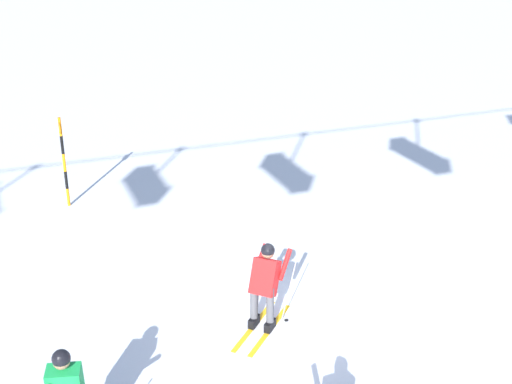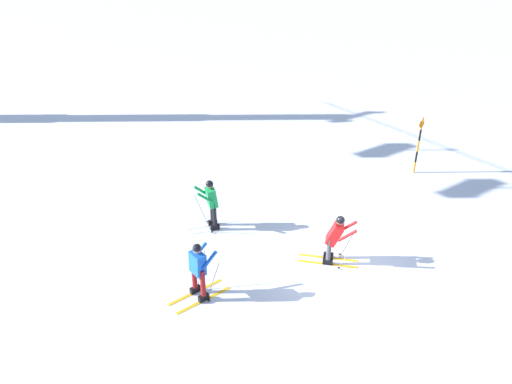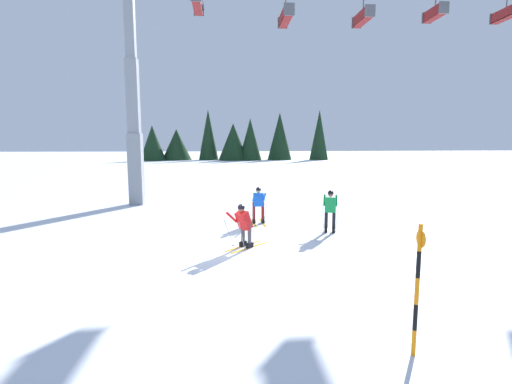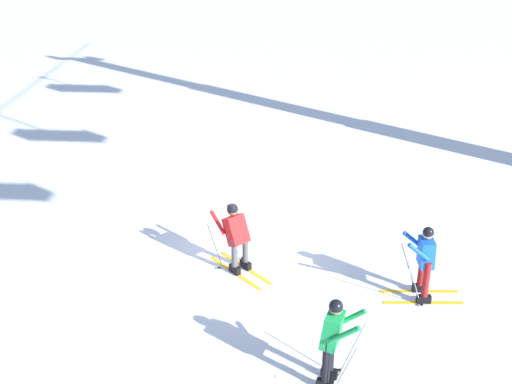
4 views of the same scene
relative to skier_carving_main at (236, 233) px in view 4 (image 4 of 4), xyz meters
The scene contains 4 objects.
ground_plane 1.07m from the skier_carving_main, behind, with size 260.00×260.00×0.00m, color white.
skier_carving_main is the anchor object (origin of this frame).
skier_distant_uphill 3.86m from the skier_carving_main, 77.65° to the left, with size 0.71×1.61×1.60m.
skier_distant_downhill 3.95m from the skier_carving_main, 28.71° to the left, with size 0.87×1.73×1.68m.
Camera 4 is at (12.64, 1.25, 7.51)m, focal length 46.15 mm.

